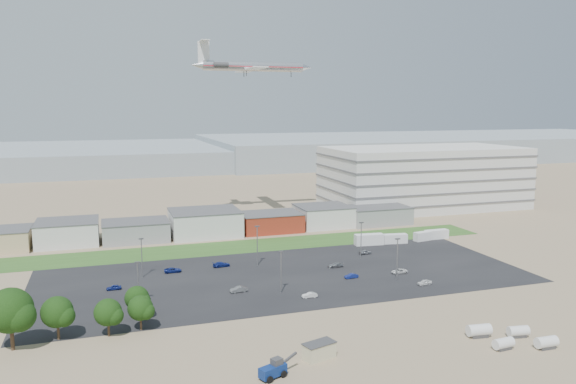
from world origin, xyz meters
name	(u,v)px	position (x,y,z in m)	size (l,w,h in m)	color
ground	(291,304)	(0.00, 0.00, 0.00)	(700.00, 700.00, 0.00)	#8C7259
parking_lot	(285,276)	(5.00, 20.00, 0.01)	(120.00, 50.00, 0.01)	black
grass_strip	(236,247)	(0.00, 52.00, 0.01)	(160.00, 16.00, 0.02)	#315620
hills_backdrop	(210,156)	(40.00, 315.00, 4.50)	(700.00, 200.00, 9.00)	gray
building_row	(171,225)	(-17.00, 71.00, 4.00)	(170.00, 20.00, 8.00)	silver
parking_garage	(423,177)	(90.00, 95.00, 12.50)	(80.00, 40.00, 25.00)	silver
portable_shed	(319,350)	(-3.83, -26.02, 1.39)	(5.51, 2.86, 2.78)	#C4BD94
telehandler	(273,369)	(-13.11, -30.16, 1.48)	(7.12, 2.37, 2.97)	navy
storage_tank_nw	(479,330)	(27.05, -26.83, 1.29)	(4.28, 2.14, 2.57)	silver
storage_tank_ne	(518,331)	(33.82, -29.09, 1.13)	(3.75, 1.88, 2.25)	silver
storage_tank_sw	(503,343)	(27.71, -32.65, 1.09)	(3.65, 1.82, 2.19)	silver
storage_tank_se	(546,342)	(35.00, -34.69, 1.16)	(3.88, 1.94, 2.33)	silver
box_trailer_a	(369,239)	(38.99, 42.01, 1.65)	(8.78, 2.74, 3.29)	silver
box_trailer_b	(395,239)	(47.50, 41.38, 1.42)	(7.55, 2.36, 2.83)	silver
box_trailer_c	(424,236)	(58.21, 41.92, 1.37)	(7.31, 2.28, 2.74)	silver
box_trailer_d	(437,234)	(63.02, 42.51, 1.44)	(7.67, 2.40, 2.88)	silver
tree_far_left	(10,315)	(-52.80, -6.45, 6.24)	(8.31, 8.31, 12.47)	black
tree_left	(57,315)	(-45.61, -4.23, 4.54)	(6.06, 6.06, 9.09)	black
tree_mid	(108,315)	(-36.99, -5.53, 4.01)	(5.35, 5.35, 8.02)	black
tree_right	(140,311)	(-31.21, -4.35, 3.78)	(5.04, 5.04, 7.56)	black
tree_near	(137,301)	(-31.50, 1.51, 3.81)	(5.08, 5.08, 7.62)	black
lightpole_front_l	(138,283)	(-30.76, 9.77, 4.71)	(1.11, 0.46, 9.41)	slate
lightpole_front_m	(281,272)	(0.19, 7.83, 4.83)	(1.14, 0.47, 9.66)	slate
lightpole_front_r	(397,259)	(29.86, 8.52, 5.10)	(1.20, 0.50, 10.20)	slate
lightpole_back_l	(142,258)	(-28.69, 29.66, 4.90)	(1.15, 0.48, 9.80)	slate
lightpole_back_m	(257,246)	(0.89, 30.81, 5.33)	(1.26, 0.52, 10.67)	slate
lightpole_back_r	(361,240)	(29.96, 28.77, 5.10)	(1.20, 0.50, 10.19)	slate
airliner	(253,66)	(17.15, 94.97, 56.25)	(45.54, 31.05, 13.45)	silver
parked_car_0	(399,271)	(32.94, 12.63, 0.57)	(1.88, 4.09, 1.14)	silver
parked_car_1	(351,276)	(19.82, 12.82, 0.56)	(1.19, 3.40, 1.12)	navy
parked_car_2	(424,282)	(34.04, 2.72, 0.61)	(1.44, 3.57, 1.22)	silver
parked_car_4	(239,289)	(-8.79, 11.24, 0.65)	(1.38, 3.96, 1.31)	#595B5E
parked_car_5	(114,287)	(-35.61, 21.76, 0.57)	(1.34, 3.33, 1.13)	navy
parked_car_6	(221,264)	(-8.42, 32.58, 0.65)	(1.83, 4.51, 1.31)	navy
parked_car_8	(365,252)	(33.02, 32.29, 0.62)	(1.47, 3.65, 1.24)	#A5A5AA
parked_car_9	(173,270)	(-21.11, 31.44, 0.60)	(2.01, 4.35, 1.21)	navy
parked_car_10	(108,317)	(-37.10, 2.95, 0.62)	(1.73, 4.26, 1.24)	#595B5E
parked_car_12	(335,265)	(19.76, 22.76, 0.60)	(1.68, 4.12, 1.20)	#A5A5AA
parked_car_13	(310,295)	(5.19, 2.79, 0.56)	(1.18, 3.38, 1.11)	silver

